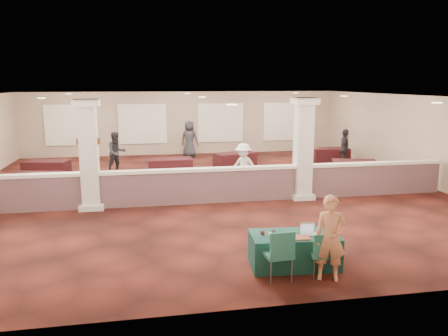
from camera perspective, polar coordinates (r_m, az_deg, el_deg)
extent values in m
plane|color=#4C1A13|center=(15.01, -2.77, -3.01)|extent=(16.00, 16.00, 0.00)
cube|color=gray|center=(22.60, -5.49, 5.85)|extent=(16.00, 0.04, 3.20)
cube|color=gray|center=(7.01, 5.79, -6.07)|extent=(16.00, 0.04, 3.20)
cube|color=gray|center=(17.61, 23.99, 3.44)|extent=(0.04, 16.00, 3.20)
cube|color=silver|center=(14.56, -2.88, 9.29)|extent=(16.00, 16.00, 0.02)
cube|color=brown|center=(13.45, -1.94, -2.49)|extent=(15.60, 0.20, 1.00)
cube|color=beige|center=(13.33, -1.96, -0.19)|extent=(15.60, 0.28, 0.10)
cube|color=beige|center=(13.19, -17.20, 1.63)|extent=(0.50, 0.50, 3.20)
cube|color=beige|center=(13.52, -16.83, -4.74)|extent=(0.70, 0.70, 0.16)
cube|color=beige|center=(13.04, -17.58, 8.14)|extent=(0.72, 0.72, 0.20)
cube|color=beige|center=(13.98, 10.30, 2.46)|extent=(0.50, 0.50, 3.20)
cube|color=beige|center=(14.28, 10.09, -3.58)|extent=(0.70, 0.70, 0.16)
cube|color=beige|center=(13.83, 10.52, 8.61)|extent=(0.72, 0.72, 0.20)
cylinder|color=brown|center=(13.18, -18.51, 3.30)|extent=(0.12, 0.12, 0.18)
cylinder|color=white|center=(13.18, -18.51, 3.30)|extent=(0.09, 0.09, 0.10)
cylinder|color=brown|center=(13.11, -16.08, 3.40)|extent=(0.12, 0.12, 0.18)
cylinder|color=white|center=(13.11, -16.08, 3.40)|extent=(0.09, 0.09, 0.10)
cube|color=#0F382B|center=(9.07, 9.13, -10.55)|extent=(1.81, 1.01, 0.67)
cube|color=#1E594F|center=(8.74, 12.69, -10.88)|extent=(0.51, 0.51, 0.06)
cube|color=#1E594F|center=(8.47, 13.06, -9.87)|extent=(0.42, 0.12, 0.42)
cylinder|color=gray|center=(8.62, 11.68, -12.80)|extent=(0.03, 0.03, 0.40)
cylinder|color=gray|center=(8.70, 14.09, -12.68)|extent=(0.03, 0.03, 0.40)
cylinder|color=gray|center=(8.95, 11.20, -11.86)|extent=(0.03, 0.03, 0.40)
cylinder|color=gray|center=(9.03, 13.52, -11.76)|extent=(0.03, 0.03, 0.40)
cube|color=#1E594F|center=(8.43, 7.03, -11.12)|extent=(0.53, 0.53, 0.06)
cube|color=#1E594F|center=(8.13, 7.67, -9.93)|extent=(0.48, 0.09, 0.48)
cylinder|color=gray|center=(8.28, 6.16, -13.47)|extent=(0.03, 0.03, 0.45)
cylinder|color=gray|center=(8.43, 8.85, -13.10)|extent=(0.03, 0.03, 0.45)
cylinder|color=gray|center=(8.64, 5.18, -12.38)|extent=(0.03, 0.03, 0.45)
cylinder|color=gray|center=(8.77, 7.77, -12.05)|extent=(0.03, 0.03, 0.45)
imported|color=tan|center=(8.45, 13.71, -8.90)|extent=(0.69, 0.57, 1.63)
cube|color=black|center=(15.89, -23.23, -1.84)|extent=(1.84, 1.21, 0.69)
cube|color=black|center=(17.46, -7.02, 0.10)|extent=(1.73, 0.88, 0.70)
cube|color=black|center=(17.78, 16.63, -0.12)|extent=(1.84, 1.31, 0.68)
cube|color=black|center=(18.35, -22.15, -0.14)|extent=(1.79, 1.14, 0.67)
cube|color=black|center=(18.74, 1.44, 0.94)|extent=(1.89, 1.32, 0.69)
cube|color=black|center=(20.79, 13.65, 1.62)|extent=(1.72, 0.91, 0.68)
imported|color=black|center=(18.38, -13.86, 1.97)|extent=(0.92, 0.77, 1.68)
imported|color=#BABAB6|center=(15.08, 2.55, 0.19)|extent=(1.08, 1.04, 1.61)
imported|color=black|center=(19.40, 15.46, 2.41)|extent=(0.89, 1.11, 1.71)
imported|color=black|center=(21.72, -4.53, 3.78)|extent=(1.00, 0.83, 1.79)
cube|color=#B8B7BC|center=(8.98, 11.00, -8.50)|extent=(0.32, 0.24, 0.02)
cube|color=#B8B7BC|center=(9.04, 10.84, -7.62)|extent=(0.30, 0.04, 0.20)
cube|color=#ACB8CF|center=(9.04, 10.84, -7.72)|extent=(0.28, 0.03, 0.18)
cube|color=#CC5C20|center=(8.75, 9.89, -8.95)|extent=(0.39, 0.30, 0.03)
sphere|color=#EFE1C5|center=(8.74, 6.12, -8.62)|extent=(0.10, 0.10, 0.10)
sphere|color=maroon|center=(8.84, 5.05, -8.39)|extent=(0.09, 0.09, 0.09)
sphere|color=#4A4B4F|center=(8.94, 6.43, -8.17)|extent=(0.10, 0.10, 0.10)
cube|color=red|center=(8.89, 13.41, -8.83)|extent=(0.11, 0.04, 0.01)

